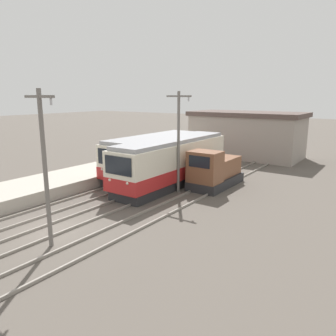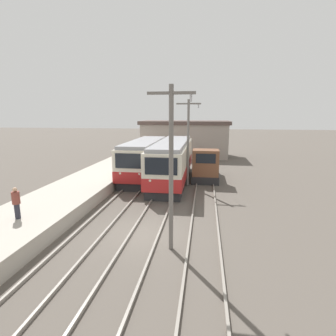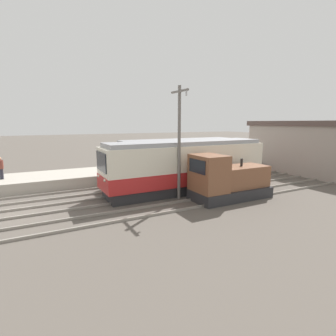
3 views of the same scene
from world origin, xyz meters
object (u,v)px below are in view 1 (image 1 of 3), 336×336
(commuter_train_left, at_px, (153,158))
(commuter_train_center, at_px, (173,163))
(catenary_mast_near, at_px, (45,164))
(catenary_mast_mid, at_px, (179,139))
(shunting_locomotive, at_px, (214,171))

(commuter_train_left, height_order, commuter_train_center, commuter_train_center)
(commuter_train_left, distance_m, commuter_train_center, 3.01)
(catenary_mast_near, bearing_deg, commuter_train_center, 96.97)
(catenary_mast_near, xyz_separation_m, catenary_mast_mid, (0.00, 10.85, 0.00))
(shunting_locomotive, bearing_deg, catenary_mast_mid, -118.09)
(catenary_mast_mid, bearing_deg, catenary_mast_near, -90.00)
(catenary_mast_near, relative_size, catenary_mast_mid, 1.00)
(commuter_train_center, relative_size, shunting_locomotive, 2.29)
(shunting_locomotive, xyz_separation_m, catenary_mast_mid, (-1.49, -2.80, 2.73))
(commuter_train_center, xyz_separation_m, catenary_mast_near, (1.51, -12.33, 2.23))
(shunting_locomotive, height_order, catenary_mast_mid, catenary_mast_mid)
(commuter_train_left, relative_size, catenary_mast_mid, 1.47)
(commuter_train_center, xyz_separation_m, shunting_locomotive, (3.00, 1.32, -0.50))
(catenary_mast_near, height_order, catenary_mast_mid, same)
(commuter_train_center, relative_size, catenary_mast_near, 1.71)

